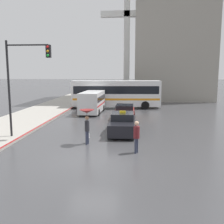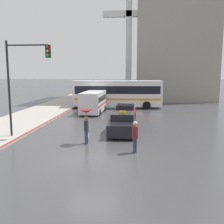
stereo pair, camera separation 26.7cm
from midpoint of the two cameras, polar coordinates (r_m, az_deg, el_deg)
ground_plane at (r=13.61m, az=-3.85°, el=-10.18°), size 300.00×300.00×0.00m
taxi at (r=18.96m, az=2.68°, el=-2.60°), size 1.91×4.47×1.64m
sedan_red at (r=24.41m, az=3.21°, el=-0.18°), size 1.91×4.54×1.37m
ambulance_van at (r=28.48m, az=-3.81°, el=2.37°), size 2.20×5.62×2.29m
city_bus at (r=32.36m, az=1.43°, el=4.20°), size 10.87×3.24×3.36m
pedestrian_with_umbrella at (r=15.98m, az=-5.19°, el=-1.25°), size 0.90×0.90×2.15m
pedestrian_man at (r=14.33m, az=5.59°, el=-4.78°), size 0.44×0.47×1.78m
traffic_light at (r=18.02m, az=-18.27°, el=8.15°), size 2.95×0.38×6.40m
building_tower_near at (r=47.12m, az=13.62°, el=21.93°), size 11.86×13.48×30.74m
monument_cross at (r=42.64m, az=3.88°, el=16.83°), size 8.10×0.90×18.41m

